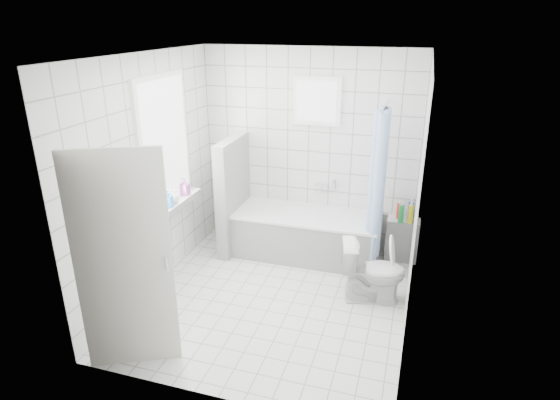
% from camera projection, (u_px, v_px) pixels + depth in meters
% --- Properties ---
extents(ground, '(3.00, 3.00, 0.00)m').
position_uv_depth(ground, '(274.00, 299.00, 5.19)').
color(ground, white).
rests_on(ground, ground).
extents(ceiling, '(3.00, 3.00, 0.00)m').
position_uv_depth(ceiling, '(272.00, 55.00, 4.23)').
color(ceiling, white).
rests_on(ceiling, ground).
extents(wall_back, '(2.80, 0.02, 2.60)m').
position_uv_depth(wall_back, '(308.00, 151.00, 6.04)').
color(wall_back, white).
rests_on(wall_back, ground).
extents(wall_front, '(2.80, 0.02, 2.60)m').
position_uv_depth(wall_front, '(210.00, 258.00, 3.38)').
color(wall_front, white).
rests_on(wall_front, ground).
extents(wall_left, '(0.02, 3.00, 2.60)m').
position_uv_depth(wall_left, '(151.00, 177.00, 5.09)').
color(wall_left, white).
rests_on(wall_left, ground).
extents(wall_right, '(0.02, 3.00, 2.60)m').
position_uv_depth(wall_right, '(417.00, 205.00, 4.33)').
color(wall_right, white).
rests_on(wall_right, ground).
extents(window_left, '(0.01, 0.90, 1.40)m').
position_uv_depth(window_left, '(166.00, 143.00, 5.24)').
color(window_left, white).
rests_on(window_left, wall_left).
extents(window_back, '(0.50, 0.01, 0.50)m').
position_uv_depth(window_back, '(317.00, 102.00, 5.74)').
color(window_back, white).
rests_on(window_back, wall_back).
extents(window_sill, '(0.18, 1.02, 0.08)m').
position_uv_depth(window_sill, '(175.00, 205.00, 5.49)').
color(window_sill, white).
rests_on(window_sill, wall_left).
extents(door, '(0.74, 0.39, 2.00)m').
position_uv_depth(door, '(124.00, 264.00, 3.90)').
color(door, silver).
rests_on(door, ground).
extents(bathtub, '(1.84, 0.77, 0.58)m').
position_uv_depth(bathtub, '(307.00, 235.00, 6.06)').
color(bathtub, white).
rests_on(bathtub, ground).
extents(partition_wall, '(0.15, 0.85, 1.50)m').
position_uv_depth(partition_wall, '(233.00, 195.00, 6.11)').
color(partition_wall, white).
rests_on(partition_wall, ground).
extents(tiled_ledge, '(0.40, 0.24, 0.55)m').
position_uv_depth(tiled_ledge, '(402.00, 239.00, 5.97)').
color(tiled_ledge, white).
rests_on(tiled_ledge, ground).
extents(toilet, '(0.75, 0.53, 0.70)m').
position_uv_depth(toilet, '(373.00, 272.00, 5.07)').
color(toilet, white).
rests_on(toilet, ground).
extents(curtain_rod, '(0.02, 0.80, 0.02)m').
position_uv_depth(curtain_rod, '(385.00, 106.00, 5.17)').
color(curtain_rod, silver).
rests_on(curtain_rod, wall_back).
extents(shower_curtain, '(0.14, 0.48, 1.78)m').
position_uv_depth(shower_curtain, '(377.00, 186.00, 5.39)').
color(shower_curtain, '#4C86DF').
rests_on(shower_curtain, curtain_rod).
extents(tub_faucet, '(0.18, 0.06, 0.06)m').
position_uv_depth(tub_faucet, '(321.00, 186.00, 6.12)').
color(tub_faucet, silver).
rests_on(tub_faucet, wall_back).
extents(sill_bottles, '(0.14, 0.52, 0.21)m').
position_uv_depth(sill_bottles, '(176.00, 194.00, 5.46)').
color(sill_bottles, white).
rests_on(sill_bottles, window_sill).
extents(ledge_bottles, '(0.21, 0.19, 0.23)m').
position_uv_depth(ledge_bottles, '(406.00, 212.00, 5.79)').
color(ledge_bottles, red).
rests_on(ledge_bottles, tiled_ledge).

